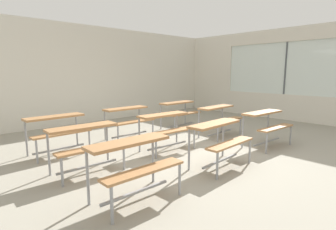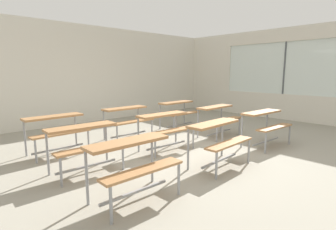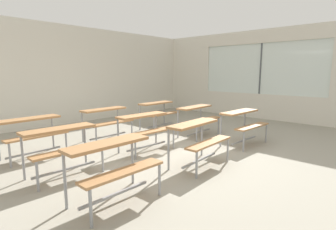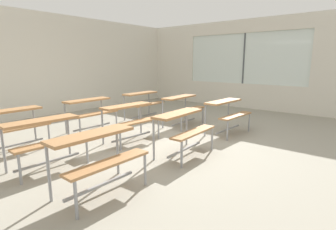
% 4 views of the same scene
% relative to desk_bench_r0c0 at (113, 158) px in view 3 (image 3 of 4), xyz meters
% --- Properties ---
extents(ground, '(10.00, 9.00, 0.05)m').
position_rel_desk_bench_r0c0_xyz_m(ground, '(2.00, 0.73, -0.59)').
color(ground, gray).
extents(wall_back, '(10.00, 0.12, 3.00)m').
position_rel_desk_bench_r0c0_xyz_m(wall_back, '(2.00, 5.23, 0.94)').
color(wall_back, silver).
rests_on(wall_back, ground).
extents(wall_right, '(0.12, 9.00, 3.00)m').
position_rel_desk_bench_r0c0_xyz_m(wall_right, '(7.00, 0.60, 0.88)').
color(wall_right, silver).
rests_on(wall_right, ground).
extents(desk_bench_r0c0, '(1.11, 0.60, 0.74)m').
position_rel_desk_bench_r0c0_xyz_m(desk_bench_r0c0, '(0.00, 0.00, 0.00)').
color(desk_bench_r0c0, '#A87547').
rests_on(desk_bench_r0c0, ground).
extents(desk_bench_r0c1, '(1.13, 0.64, 0.74)m').
position_rel_desk_bench_r0c0_xyz_m(desk_bench_r0c1, '(1.75, -0.02, 0.00)').
color(desk_bench_r0c1, '#A87547').
rests_on(desk_bench_r0c1, ground).
extents(desk_bench_r0c2, '(1.13, 0.64, 0.74)m').
position_rel_desk_bench_r0c0_xyz_m(desk_bench_r0c2, '(3.50, 0.04, 0.00)').
color(desk_bench_r0c2, '#A87547').
rests_on(desk_bench_r0c2, ground).
extents(desk_bench_r1c0, '(1.12, 0.62, 0.74)m').
position_rel_desk_bench_r0c0_xyz_m(desk_bench_r1c0, '(-0.03, 1.26, 0.00)').
color(desk_bench_r1c0, '#A87547').
rests_on(desk_bench_r1c0, ground).
extents(desk_bench_r1c1, '(1.13, 0.64, 0.74)m').
position_rel_desk_bench_r0c0_xyz_m(desk_bench_r1c1, '(1.72, 1.28, 0.00)').
color(desk_bench_r1c1, '#A87547').
rests_on(desk_bench_r1c1, ground).
extents(desk_bench_r1c2, '(1.12, 0.63, 0.74)m').
position_rel_desk_bench_r0c0_xyz_m(desk_bench_r1c2, '(3.47, 1.25, 0.00)').
color(desk_bench_r1c2, '#A87547').
rests_on(desk_bench_r1c2, ground).
extents(desk_bench_r2c0, '(1.12, 0.62, 0.74)m').
position_rel_desk_bench_r0c0_xyz_m(desk_bench_r2c0, '(-0.00, 2.54, 0.00)').
color(desk_bench_r2c0, '#A87547').
rests_on(desk_bench_r2c0, ground).
extents(desk_bench_r2c1, '(1.11, 0.61, 0.74)m').
position_rel_desk_bench_r0c0_xyz_m(desk_bench_r2c1, '(1.69, 2.60, 0.00)').
color(desk_bench_r2c1, '#A87547').
rests_on(desk_bench_r2c1, ground).
extents(desk_bench_r2c2, '(1.11, 0.61, 0.74)m').
position_rel_desk_bench_r0c0_xyz_m(desk_bench_r2c2, '(3.42, 2.59, 0.00)').
color(desk_bench_r2c2, '#A87547').
rests_on(desk_bench_r2c2, ground).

